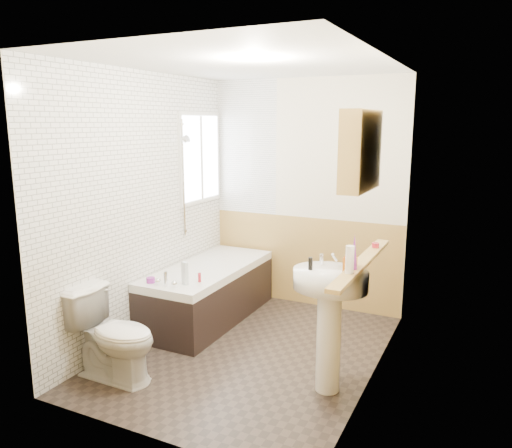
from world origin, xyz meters
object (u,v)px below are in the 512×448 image
object	(u,v)px
toilet	(114,335)
bathtub	(209,291)
medicine_cabinet	(360,150)
sink	(330,305)
pine_shelf	(362,262)

from	to	relation	value
toilet	bathtub	bearing A→B (deg)	-0.46
medicine_cabinet	toilet	bearing A→B (deg)	-160.73
bathtub	sink	distance (m)	1.82
toilet	medicine_cabinet	world-z (taller)	medicine_cabinet
bathtub	medicine_cabinet	size ratio (longest dim) A/B	2.70
bathtub	medicine_cabinet	distance (m)	2.46
toilet	sink	size ratio (longest dim) A/B	0.69
pine_shelf	medicine_cabinet	xyz separation A→B (m)	(-0.03, -0.08, 0.82)
toilet	sink	world-z (taller)	sink
sink	pine_shelf	distance (m)	0.40
pine_shelf	bathtub	bearing A→B (deg)	158.16
bathtub	toilet	distance (m)	1.41
sink	medicine_cabinet	bearing A→B (deg)	20.00
toilet	pine_shelf	distance (m)	2.04
toilet	medicine_cabinet	xyz separation A→B (m)	(1.77, 0.62, 1.47)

